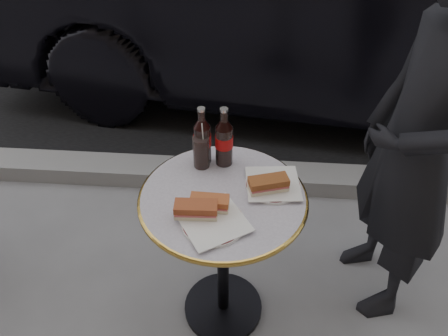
# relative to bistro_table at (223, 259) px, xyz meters

# --- Properties ---
(ground) EXTENTS (80.00, 80.00, 0.00)m
(ground) POSITION_rel_bistro_table_xyz_m (0.00, 0.00, -0.37)
(ground) COLOR gray
(ground) RESTS_ON ground
(curb) EXTENTS (40.00, 0.20, 0.12)m
(curb) POSITION_rel_bistro_table_xyz_m (0.00, 0.90, -0.32)
(curb) COLOR gray
(curb) RESTS_ON ground
(bistro_table) EXTENTS (0.62, 0.62, 0.73)m
(bistro_table) POSITION_rel_bistro_table_xyz_m (0.00, 0.00, 0.00)
(bistro_table) COLOR #BAB2C4
(bistro_table) RESTS_ON ground
(plate_left) EXTENTS (0.28, 0.28, 0.01)m
(plate_left) POSITION_rel_bistro_table_xyz_m (-0.02, -0.14, 0.37)
(plate_left) COLOR white
(plate_left) RESTS_ON bistro_table
(plate_right) EXTENTS (0.22, 0.22, 0.01)m
(plate_right) POSITION_rel_bistro_table_xyz_m (0.18, 0.06, 0.37)
(plate_right) COLOR white
(plate_right) RESTS_ON bistro_table
(sandwich_left_a) EXTENTS (0.15, 0.07, 0.05)m
(sandwich_left_a) POSITION_rel_bistro_table_xyz_m (-0.08, -0.12, 0.40)
(sandwich_left_a) COLOR #9E4828
(sandwich_left_a) RESTS_ON plate_left
(sandwich_left_b) EXTENTS (0.14, 0.07, 0.05)m
(sandwich_left_b) POSITION_rel_bistro_table_xyz_m (-0.04, -0.08, 0.40)
(sandwich_left_b) COLOR #B3582D
(sandwich_left_b) RESTS_ON plate_left
(sandwich_right) EXTENTS (0.16, 0.11, 0.05)m
(sandwich_right) POSITION_rel_bistro_table_xyz_m (0.16, 0.03, 0.40)
(sandwich_right) COLOR brown
(sandwich_right) RESTS_ON plate_right
(cola_bottle_left) EXTENTS (0.08, 0.08, 0.25)m
(cola_bottle_left) POSITION_rel_bistro_table_xyz_m (-0.09, 0.20, 0.49)
(cola_bottle_left) COLOR black
(cola_bottle_left) RESTS_ON bistro_table
(cola_bottle_right) EXTENTS (0.09, 0.09, 0.25)m
(cola_bottle_right) POSITION_rel_bistro_table_xyz_m (-0.01, 0.19, 0.49)
(cola_bottle_right) COLOR black
(cola_bottle_right) RESTS_ON bistro_table
(cola_glass) EXTENTS (0.07, 0.07, 0.13)m
(cola_glass) POSITION_rel_bistro_table_xyz_m (-0.10, 0.16, 0.43)
(cola_glass) COLOR black
(cola_glass) RESTS_ON bistro_table
(pedestrian) EXTENTS (0.51, 0.67, 1.65)m
(pedestrian) POSITION_rel_bistro_table_xyz_m (0.71, 0.19, 0.46)
(pedestrian) COLOR black
(pedestrian) RESTS_ON ground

